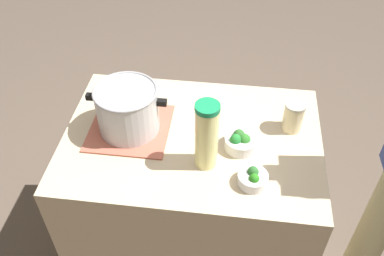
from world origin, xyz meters
name	(u,v)px	position (x,y,z in m)	size (l,w,h in m)	color
ground_plane	(192,248)	(0.00, 0.00, 0.00)	(8.00, 8.00, 0.00)	brown
counter_slab	(192,200)	(0.00, 0.00, 0.43)	(1.07, 0.75, 0.87)	#C3AF8E
dish_cloth	(130,128)	(-0.27, 0.02, 0.87)	(0.33, 0.32, 0.01)	#B45E4A
cooking_pot	(127,109)	(-0.27, 0.02, 0.98)	(0.33, 0.26, 0.20)	#B7B7BC
lemonade_pitcher	(207,135)	(0.07, -0.13, 1.02)	(0.09, 0.09, 0.29)	#EDE893
mason_jar	(293,116)	(0.41, 0.10, 0.94)	(0.09, 0.09, 0.13)	beige
broccoli_bowl_front	(241,141)	(0.20, -0.04, 0.90)	(0.13, 0.13, 0.08)	silver
broccoli_bowl_center	(253,178)	(0.25, -0.21, 0.90)	(0.11, 0.11, 0.07)	silver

